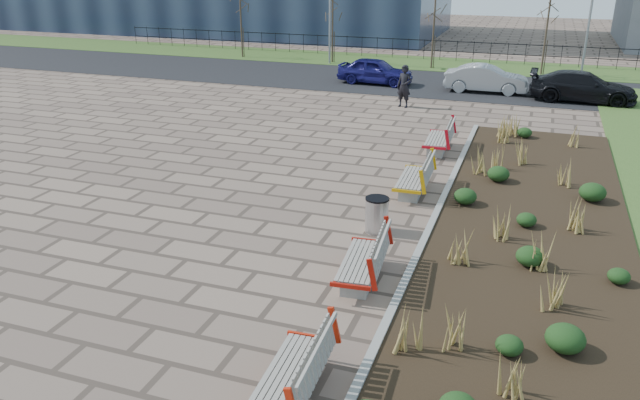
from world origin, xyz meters
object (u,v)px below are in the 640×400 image
(lamp_east, at_px, (589,19))
(lamp_west, at_px, (330,11))
(bench_d, at_px, (438,137))
(car_silver, at_px, (486,79))
(bench_b, at_px, (361,258))
(litter_bin, at_px, (377,215))
(bench_a, at_px, (289,370))
(bench_c, at_px, (413,176))
(car_blue, at_px, (375,71))
(car_black, at_px, (583,87))
(pedestrian, at_px, (404,86))

(lamp_east, bearing_deg, lamp_west, 180.00)
(bench_d, xyz_separation_m, car_silver, (0.58, 10.19, 0.16))
(bench_b, bearing_deg, litter_bin, 91.86)
(bench_b, bearing_deg, bench_a, -95.08)
(lamp_west, xyz_separation_m, lamp_east, (14.00, 0.00, 0.00))
(lamp_west, bearing_deg, lamp_east, 0.00)
(bench_b, xyz_separation_m, bench_c, (0.00, 5.27, 0.00))
(lamp_west, bearing_deg, bench_b, -70.04)
(bench_a, relative_size, lamp_west, 0.35)
(litter_bin, distance_m, lamp_west, 24.12)
(bench_a, height_order, bench_b, same)
(car_blue, distance_m, car_silver, 5.49)
(bench_b, distance_m, bench_d, 9.40)
(bench_a, xyz_separation_m, lamp_east, (5.00, 28.62, 2.54))
(car_black, bearing_deg, car_silver, 82.93)
(bench_d, xyz_separation_m, car_blue, (-4.90, 10.44, 0.16))
(car_blue, bearing_deg, car_black, -91.22)
(pedestrian, relative_size, car_blue, 0.48)
(lamp_east, bearing_deg, bench_b, -101.40)
(bench_b, xyz_separation_m, car_black, (4.82, 18.98, 0.18))
(car_blue, bearing_deg, bench_d, -150.98)
(litter_bin, bearing_deg, car_silver, 87.07)
(bench_a, bearing_deg, bench_d, 87.38)
(car_silver, height_order, lamp_east, lamp_east)
(bench_b, relative_size, car_blue, 0.56)
(bench_d, distance_m, lamp_west, 18.00)
(car_silver, distance_m, car_black, 4.29)
(bench_b, height_order, bench_c, same)
(bench_a, distance_m, car_silver, 23.44)
(bench_c, distance_m, car_silver, 14.34)
(bench_b, height_order, car_blue, car_blue)
(bench_b, xyz_separation_m, litter_bin, (-0.30, 2.45, -0.08))
(bench_c, distance_m, car_blue, 15.38)
(car_blue, xyz_separation_m, lamp_west, (-4.10, 4.94, 2.38))
(bench_a, xyz_separation_m, lamp_west, (-9.00, 28.62, 2.54))
(bench_a, bearing_deg, lamp_west, 104.83)
(car_blue, bearing_deg, litter_bin, -161.30)
(bench_a, xyz_separation_m, pedestrian, (-2.46, 19.19, 0.40))
(litter_bin, relative_size, lamp_west, 0.14)
(bench_d, bearing_deg, lamp_east, 69.51)
(litter_bin, distance_m, car_silver, 17.17)
(pedestrian, bearing_deg, lamp_east, 67.86)
(car_black, bearing_deg, lamp_east, -0.58)
(car_blue, relative_size, car_silver, 0.98)
(bench_a, relative_size, bench_d, 1.00)
(car_blue, xyz_separation_m, lamp_east, (9.90, 4.94, 2.38))
(car_silver, bearing_deg, bench_b, 177.37)
(bench_a, distance_m, pedestrian, 19.35)
(pedestrian, distance_m, car_black, 8.14)
(pedestrian, height_order, car_black, pedestrian)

